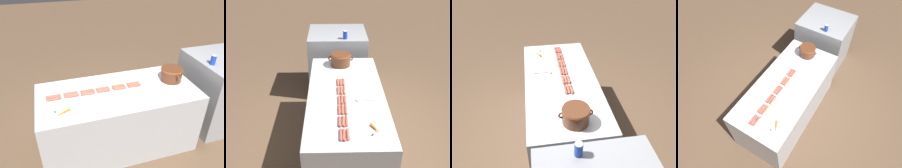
# 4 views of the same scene
# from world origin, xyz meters

# --- Properties ---
(ground_plane) EXTENTS (20.00, 20.00, 0.00)m
(ground_plane) POSITION_xyz_m (0.00, 0.00, 0.00)
(ground_plane) COLOR brown
(griddle_counter) EXTENTS (0.89, 1.93, 0.85)m
(griddle_counter) POSITION_xyz_m (0.00, 0.00, 0.43)
(griddle_counter) COLOR #ADAFB5
(griddle_counter) RESTS_ON ground_plane
(back_cabinet) EXTENTS (0.93, 0.85, 1.04)m
(back_cabinet) POSITION_xyz_m (-0.07, 1.57, 0.52)
(back_cabinet) COLOR #939599
(back_cabinet) RESTS_ON ground_plane
(hot_dog_0) EXTENTS (0.03, 0.17, 0.03)m
(hot_dog_0) POSITION_xyz_m (-0.09, -0.76, 0.86)
(hot_dog_0) COLOR #B05246
(hot_dog_0) RESTS_ON griddle_counter
(hot_dog_1) EXTENTS (0.03, 0.17, 0.03)m
(hot_dog_1) POSITION_xyz_m (-0.09, -0.56, 0.86)
(hot_dog_1) COLOR #B45444
(hot_dog_1) RESTS_ON griddle_counter
(hot_dog_2) EXTENTS (0.03, 0.17, 0.03)m
(hot_dog_2) POSITION_xyz_m (-0.09, -0.36, 0.86)
(hot_dog_2) COLOR #B9523F
(hot_dog_2) RESTS_ON griddle_counter
(hot_dog_3) EXTENTS (0.03, 0.17, 0.03)m
(hot_dog_3) POSITION_xyz_m (-0.09, -0.17, 0.86)
(hot_dog_3) COLOR #BD5743
(hot_dog_3) RESTS_ON griddle_counter
(hot_dog_4) EXTENTS (0.04, 0.17, 0.03)m
(hot_dog_4) POSITION_xyz_m (-0.09, 0.03, 0.86)
(hot_dog_4) COLOR #BA5A40
(hot_dog_4) RESTS_ON griddle_counter
(hot_dog_5) EXTENTS (0.03, 0.17, 0.03)m
(hot_dog_5) POSITION_xyz_m (-0.09, 0.23, 0.86)
(hot_dog_5) COLOR #B25942
(hot_dog_5) RESTS_ON griddle_counter
(hot_dog_6) EXTENTS (0.03, 0.17, 0.03)m
(hot_dog_6) POSITION_xyz_m (-0.06, -0.76, 0.86)
(hot_dog_6) COLOR #BA5045
(hot_dog_6) RESTS_ON griddle_counter
(hot_dog_7) EXTENTS (0.04, 0.17, 0.03)m
(hot_dog_7) POSITION_xyz_m (-0.05, -0.56, 0.86)
(hot_dog_7) COLOR #BE5A44
(hot_dog_7) RESTS_ON griddle_counter
(hot_dog_8) EXTENTS (0.03, 0.17, 0.03)m
(hot_dog_8) POSITION_xyz_m (-0.06, -0.36, 0.86)
(hot_dog_8) COLOR #B05241
(hot_dog_8) RESTS_ON griddle_counter
(hot_dog_9) EXTENTS (0.04, 0.17, 0.03)m
(hot_dog_9) POSITION_xyz_m (-0.05, -0.17, 0.86)
(hot_dog_9) COLOR #B85447
(hot_dog_9) RESTS_ON griddle_counter
(hot_dog_10) EXTENTS (0.03, 0.17, 0.03)m
(hot_dog_10) POSITION_xyz_m (-0.05, 0.02, 0.86)
(hot_dog_10) COLOR #B0573F
(hot_dog_10) RESTS_ON griddle_counter
(hot_dog_11) EXTENTS (0.03, 0.17, 0.03)m
(hot_dog_11) POSITION_xyz_m (-0.06, 0.22, 0.86)
(hot_dog_11) COLOR #B55D40
(hot_dog_11) RESTS_ON griddle_counter
(hot_dog_12) EXTENTS (0.03, 0.17, 0.03)m
(hot_dog_12) POSITION_xyz_m (-0.02, -0.75, 0.86)
(hot_dog_12) COLOR #B2543E
(hot_dog_12) RESTS_ON griddle_counter
(hot_dog_13) EXTENTS (0.03, 0.17, 0.03)m
(hot_dog_13) POSITION_xyz_m (-0.02, -0.55, 0.86)
(hot_dog_13) COLOR #B9503E
(hot_dog_13) RESTS_ON griddle_counter
(hot_dog_14) EXTENTS (0.03, 0.17, 0.03)m
(hot_dog_14) POSITION_xyz_m (-0.02, -0.36, 0.86)
(hot_dog_14) COLOR #B45945
(hot_dog_14) RESTS_ON griddle_counter
(hot_dog_15) EXTENTS (0.03, 0.17, 0.03)m
(hot_dog_15) POSITION_xyz_m (-0.02, -0.17, 0.86)
(hot_dog_15) COLOR #B55545
(hot_dog_15) RESTS_ON griddle_counter
(hot_dog_16) EXTENTS (0.03, 0.17, 0.03)m
(hot_dog_16) POSITION_xyz_m (-0.02, 0.03, 0.86)
(hot_dog_16) COLOR #B45A42
(hot_dog_16) RESTS_ON griddle_counter
(hot_dog_17) EXTENTS (0.03, 0.17, 0.03)m
(hot_dog_17) POSITION_xyz_m (-0.02, 0.22, 0.86)
(hot_dog_17) COLOR #BD4F40
(hot_dog_17) RESTS_ON griddle_counter
(bean_pot) EXTENTS (0.35, 0.28, 0.17)m
(bean_pot) POSITION_xyz_m (-0.04, 0.73, 0.95)
(bean_pot) COLOR #562D19
(bean_pot) RESTS_ON griddle_counter
(serving_spoon) EXTENTS (0.27, 0.07, 0.02)m
(serving_spoon) POSITION_xyz_m (0.17, -0.17, 0.86)
(serving_spoon) COLOR #B7B7BC
(serving_spoon) RESTS_ON griddle_counter
(carrot) EXTENTS (0.11, 0.17, 0.03)m
(carrot) POSITION_xyz_m (0.25, -0.69, 0.87)
(carrot) COLOR orange
(carrot) RESTS_ON griddle_counter
(soda_can) EXTENTS (0.07, 0.07, 0.12)m
(soda_can) POSITION_xyz_m (0.04, 1.25, 1.10)
(soda_can) COLOR #1938B2
(soda_can) RESTS_ON back_cabinet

